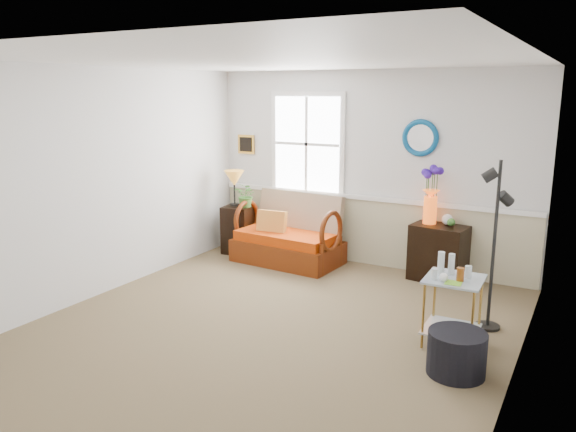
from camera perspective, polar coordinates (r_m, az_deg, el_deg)
The scene contains 19 objects.
floor at distance 5.76m, azimuth -1.58°, elevation -11.24°, with size 4.50×5.00×0.01m, color olive.
ceiling at distance 5.27m, azimuth -1.76°, elevation 15.57°, with size 4.50×5.00×0.01m, color white.
walls at distance 5.36m, azimuth -1.66°, elevation 1.56°, with size 4.51×5.01×2.60m.
wainscot at distance 7.73m, azimuth 7.85°, elevation -1.56°, with size 4.46×0.02×0.90m, color #BCB38E.
chair_rail at distance 7.62m, azimuth 7.92°, elevation 1.85°, with size 4.46×0.04×0.06m, color white.
window at distance 7.90m, azimuth 1.94°, elevation 7.32°, with size 1.14×0.06×1.44m, color white, non-canonical shape.
picture at distance 8.42m, azimuth -4.26°, elevation 7.28°, with size 0.28×0.03×0.28m, color #B7822C.
mirror at distance 7.30m, azimuth 13.31°, elevation 7.74°, with size 0.47×0.47×0.07m, color #166199.
loveseat at distance 7.70m, azimuth -0.03°, elevation -1.37°, with size 1.43×0.81×0.94m, color #6B2B06, non-canonical shape.
throw_pillow at distance 7.73m, azimuth -1.69°, elevation -0.98°, with size 0.41×0.10×0.41m, color #CA5824, non-canonical shape.
lamp_stand at distance 8.23m, azimuth -5.08°, elevation -1.36°, with size 0.39×0.39×0.69m, color black, non-canonical shape.
table_lamp at distance 8.11m, azimuth -5.46°, elevation 2.80°, with size 0.29×0.29×0.52m, color orange, non-canonical shape.
potted_plant at distance 8.04m, azimuth -4.24°, elevation 1.83°, with size 0.32×0.35×0.27m, color #407B30.
cabinet at distance 7.25m, azimuth 15.03°, elevation -3.65°, with size 0.66×0.42×0.70m, color black, non-canonical shape.
flower_vase at distance 7.16m, azimuth 14.31°, elevation 2.04°, with size 0.21×0.21×0.72m, color #F05513, non-canonical shape.
side_table at distance 5.51m, azimuth 16.34°, elevation -9.26°, with size 0.51×0.51×0.65m, color #A77A32, non-canonical shape.
tabletop_items at distance 5.35m, azimuth 16.25°, elevation -5.01°, with size 0.36×0.36×0.22m, color silver, non-canonical shape.
floor_lamp at distance 5.82m, azimuth 20.19°, elevation -2.92°, with size 0.24×0.24×1.69m, color black, non-canonical shape.
ottoman at distance 5.02m, azimuth 16.76°, elevation -13.20°, with size 0.49×0.49×0.37m, color black.
Camera 1 is at (2.71, -4.52, 2.33)m, focal length 35.00 mm.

